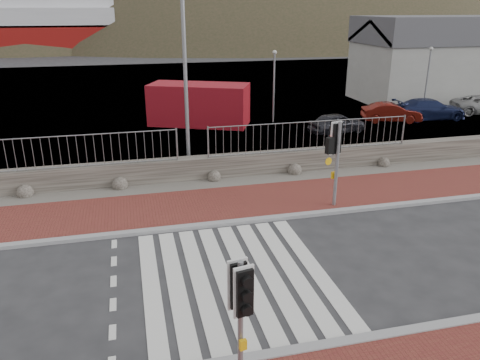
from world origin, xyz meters
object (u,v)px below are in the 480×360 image
object	(u,v)px
shipping_container	(199,104)
car_a	(337,123)
traffic_signal_far	(337,146)
streetlight	(188,50)
car_b	(391,113)
car_c	(430,109)
traffic_signal_near	(240,298)

from	to	relation	value
shipping_container	car_a	xyz separation A→B (m)	(6.87, -3.73, -0.61)
shipping_container	car_a	size ratio (longest dim) A/B	1.74
traffic_signal_far	shipping_container	size ratio (longest dim) A/B	0.54
streetlight	car_b	distance (m)	14.80
car_c	traffic_signal_near	bearing A→B (deg)	141.30
traffic_signal_far	car_c	world-z (taller)	traffic_signal_far
streetlight	shipping_container	xyz separation A→B (m)	(1.61, 8.32, -3.75)
car_a	car_b	distance (m)	4.52
traffic_signal_far	car_b	bearing A→B (deg)	-145.17
traffic_signal_far	car_b	world-z (taller)	traffic_signal_far
traffic_signal_near	shipping_container	distance (m)	20.08
streetlight	car_b	size ratio (longest dim) A/B	2.59
streetlight	car_b	xyz separation A→B (m)	(12.69, 6.24, -4.35)
shipping_container	car_c	bearing A→B (deg)	15.39
car_b	traffic_signal_near	bearing A→B (deg)	158.75
traffic_signal_near	streetlight	world-z (taller)	streetlight
traffic_signal_near	car_c	bearing A→B (deg)	37.56
shipping_container	car_b	distance (m)	11.29
traffic_signal_far	shipping_container	xyz separation A→B (m)	(-2.53, 12.93, -1.00)
shipping_container	car_b	size ratio (longest dim) A/B	1.65
streetlight	car_c	xyz separation A→B (m)	(15.26, 6.26, -4.29)
streetlight	car_c	distance (m)	17.04
shipping_container	car_b	bearing A→B (deg)	13.34
traffic_signal_far	streetlight	world-z (taller)	streetlight
car_c	traffic_signal_far	bearing A→B (deg)	137.62
shipping_container	car_c	world-z (taller)	shipping_container
car_b	car_c	distance (m)	2.57
car_a	car_b	bearing A→B (deg)	-80.79
shipping_container	traffic_signal_far	bearing A→B (deg)	-54.94
traffic_signal_far	car_c	xyz separation A→B (m)	(11.12, 10.87, -1.53)
car_a	car_b	xyz separation A→B (m)	(4.21, 1.65, 0.01)
traffic_signal_near	car_b	bearing A→B (deg)	42.44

